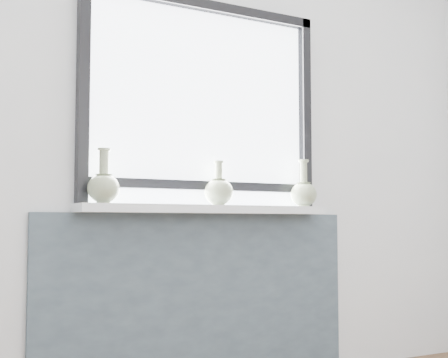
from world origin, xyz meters
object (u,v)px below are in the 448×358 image
vase_b (219,190)px  vase_c (304,192)px  vase_a (104,186)px  windowsill (208,209)px

vase_b → vase_c: (0.50, -0.03, 0.00)m
vase_b → vase_a: bearing=-176.5°
vase_c → vase_a: bearing=-179.8°
vase_a → vase_c: vase_c is taller
vase_a → vase_c: 1.11m
windowsill → vase_a: bearing=-176.9°
windowsill → vase_b: size_ratio=5.89×
windowsill → vase_a: size_ratio=5.31×
windowsill → vase_c: size_ratio=5.25×
windowsill → vase_a: 0.56m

